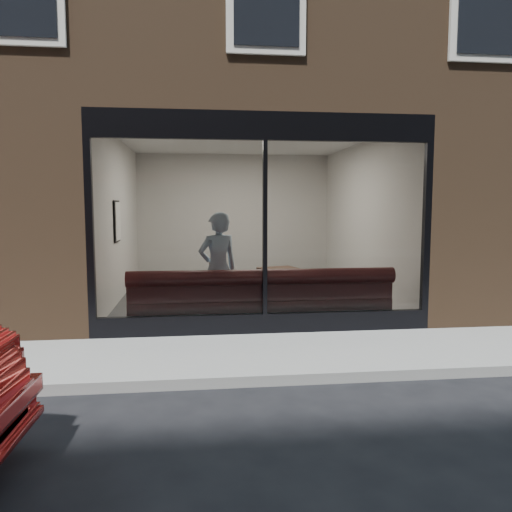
{
  "coord_description": "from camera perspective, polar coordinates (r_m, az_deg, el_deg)",
  "views": [
    {
      "loc": [
        -0.98,
        -5.08,
        1.89
      ],
      "look_at": [
        -0.09,
        2.4,
        1.12
      ],
      "focal_mm": 35.0,
      "sensor_mm": 36.0,
      "label": 1
    }
  ],
  "objects": [
    {
      "name": "ground",
      "position": [
        5.51,
        3.98,
        -14.22
      ],
      "size": [
        120.0,
        120.0,
        0.0
      ],
      "primitive_type": "plane",
      "color": "black",
      "rests_on": "ground"
    },
    {
      "name": "cafe_wall_left",
      "position": [
        10.2,
        -15.35,
        4.04
      ],
      "size": [
        0.0,
        6.0,
        6.0
      ],
      "primitive_type": "plane",
      "rotation": [
        1.57,
        0.0,
        1.57
      ],
      "color": "silver",
      "rests_on": "ground"
    },
    {
      "name": "storefront_glass",
      "position": [
        7.17,
        1.05,
        3.16
      ],
      "size": [
        4.8,
        0.0,
        4.8
      ],
      "primitive_type": "plane",
      "rotation": [
        1.57,
        0.0,
        0.0
      ],
      "color": "white",
      "rests_on": "storefront_kick"
    },
    {
      "name": "cafe_wall_back",
      "position": [
        13.11,
        -2.52,
        4.61
      ],
      "size": [
        5.0,
        0.0,
        5.0
      ],
      "primitive_type": "plane",
      "rotation": [
        1.57,
        0.0,
        0.0
      ],
      "color": "silver",
      "rests_on": "ground"
    },
    {
      "name": "cafe_chair_left",
      "position": [
        9.23,
        -6.04,
        -4.46
      ],
      "size": [
        0.58,
        0.58,
        0.05
      ],
      "primitive_type": "cube",
      "rotation": [
        0.0,
        0.0,
        2.89
      ],
      "color": "black",
      "rests_on": "cafe_floor"
    },
    {
      "name": "cafe_floor",
      "position": [
        10.3,
        -1.23,
        -4.59
      ],
      "size": [
        6.0,
        6.0,
        0.0
      ],
      "primitive_type": "plane",
      "color": "#2D2D30",
      "rests_on": "ground"
    },
    {
      "name": "kerb_near",
      "position": [
        5.44,
        4.09,
        -13.81
      ],
      "size": [
        40.0,
        0.1,
        0.12
      ],
      "primitive_type": "cube",
      "color": "gray",
      "rests_on": "ground"
    },
    {
      "name": "storefront_mullion",
      "position": [
        7.2,
        1.02,
        3.17
      ],
      "size": [
        0.06,
        0.1,
        2.5
      ],
      "primitive_type": "cube",
      "color": "black",
      "rests_on": "storefront_kick"
    },
    {
      "name": "banquette",
      "position": [
        7.77,
        0.6,
        -6.5
      ],
      "size": [
        4.0,
        0.55,
        0.45
      ],
      "primitive_type": "cube",
      "color": "#3A1516",
      "rests_on": "cafe_floor"
    },
    {
      "name": "host_building_pier_right",
      "position": [
        13.91,
        13.13,
        4.53
      ],
      "size": [
        2.5,
        12.0,
        3.2
      ],
      "primitive_type": "cube",
      "color": "brown",
      "rests_on": "ground"
    },
    {
      "name": "cafe_wall_right",
      "position": [
        10.66,
        12.23,
        4.19
      ],
      "size": [
        0.0,
        6.0,
        6.0
      ],
      "primitive_type": "plane",
      "rotation": [
        1.57,
        0.0,
        -1.57
      ],
      "color": "silver",
      "rests_on": "ground"
    },
    {
      "name": "host_building_backfill",
      "position": [
        16.11,
        -3.32,
        4.84
      ],
      "size": [
        5.0,
        6.0,
        3.2
      ],
      "primitive_type": "cube",
      "color": "brown",
      "rests_on": "ground"
    },
    {
      "name": "cafe_table_right",
      "position": [
        8.9,
        2.84,
        -1.55
      ],
      "size": [
        0.83,
        0.83,
        0.04
      ],
      "primitive_type": "cube",
      "rotation": [
        0.0,
        0.0,
        0.32
      ],
      "color": "black",
      "rests_on": "cafe_floor"
    },
    {
      "name": "host_building_pier_left",
      "position": [
        13.37,
        -18.81,
        4.33
      ],
      "size": [
        2.5,
        12.0,
        3.2
      ],
      "primitive_type": "cube",
      "color": "brown",
      "rests_on": "ground"
    },
    {
      "name": "wall_poster",
      "position": [
        9.73,
        -15.52,
        3.86
      ],
      "size": [
        0.02,
        0.54,
        0.72
      ],
      "primitive_type": "cube",
      "color": "white",
      "rests_on": "cafe_wall_left"
    },
    {
      "name": "cafe_ceiling",
      "position": [
        10.21,
        -1.27,
        13.19
      ],
      "size": [
        6.0,
        6.0,
        0.0
      ],
      "primitive_type": "plane",
      "rotation": [
        3.14,
        0.0,
        0.0
      ],
      "color": "white",
      "rests_on": "host_building_upper"
    },
    {
      "name": "person",
      "position": [
        7.86,
        -4.37,
        -1.46
      ],
      "size": [
        0.76,
        0.63,
        1.78
      ],
      "primitive_type": "imported",
      "rotation": [
        0.0,
        0.0,
        3.51
      ],
      "color": "#A8C4DD",
      "rests_on": "cafe_floor"
    },
    {
      "name": "storefront_kick",
      "position": [
        7.4,
        1.0,
        -7.72
      ],
      "size": [
        5.0,
        0.1,
        0.3
      ],
      "primitive_type": "cube",
      "color": "black",
      "rests_on": "ground"
    },
    {
      "name": "cafe_table_left",
      "position": [
        8.24,
        -5.25,
        -2.17
      ],
      "size": [
        0.78,
        0.78,
        0.04
      ],
      "primitive_type": "cube",
      "rotation": [
        0.0,
        0.0,
        -0.39
      ],
      "color": "black",
      "rests_on": "cafe_floor"
    },
    {
      "name": "storefront_header",
      "position": [
        7.28,
        1.04,
        14.64
      ],
      "size": [
        5.0,
        0.1,
        0.4
      ],
      "primitive_type": "cube",
      "color": "black",
      "rests_on": "host_building_upper"
    },
    {
      "name": "sidewalk_near",
      "position": [
        6.44,
        2.29,
        -11.15
      ],
      "size": [
        40.0,
        2.0,
        0.01
      ],
      "primitive_type": "cube",
      "color": "gray",
      "rests_on": "ground"
    }
  ]
}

